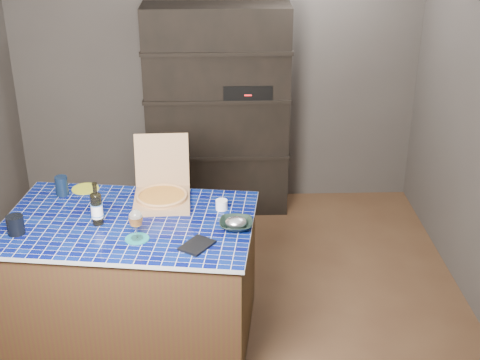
{
  "coord_description": "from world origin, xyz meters",
  "views": [
    {
      "loc": [
        0.01,
        -3.87,
        2.78
      ],
      "look_at": [
        0.14,
        0.0,
        0.97
      ],
      "focal_mm": 50.0,
      "sensor_mm": 36.0,
      "label": 1
    }
  ],
  "objects_px": {
    "mead_bottle": "(97,208)",
    "dvd_case": "(197,245)",
    "kitchen_island": "(133,278)",
    "wine_glass": "(136,219)",
    "pizza_box": "(162,194)",
    "bowl": "(236,224)"
  },
  "relations": [
    {
      "from": "mead_bottle",
      "to": "bowl",
      "type": "distance_m",
      "value": 0.84
    },
    {
      "from": "kitchen_island",
      "to": "dvd_case",
      "type": "bearing_deg",
      "value": -28.99
    },
    {
      "from": "mead_bottle",
      "to": "dvd_case",
      "type": "relative_size",
      "value": 1.42
    },
    {
      "from": "pizza_box",
      "to": "dvd_case",
      "type": "distance_m",
      "value": 0.62
    },
    {
      "from": "kitchen_island",
      "to": "dvd_case",
      "type": "xyz_separation_m",
      "value": [
        0.43,
        -0.32,
        0.42
      ]
    },
    {
      "from": "wine_glass",
      "to": "kitchen_island",
      "type": "bearing_deg",
      "value": 109.47
    },
    {
      "from": "dvd_case",
      "to": "bowl",
      "type": "bearing_deg",
      "value": 77.47
    },
    {
      "from": "dvd_case",
      "to": "kitchen_island",
      "type": "bearing_deg",
      "value": 178.49
    },
    {
      "from": "bowl",
      "to": "dvd_case",
      "type": "bearing_deg",
      "value": -137.78
    },
    {
      "from": "mead_bottle",
      "to": "wine_glass",
      "type": "relative_size",
      "value": 1.47
    },
    {
      "from": "pizza_box",
      "to": "wine_glass",
      "type": "height_order",
      "value": "pizza_box"
    },
    {
      "from": "pizza_box",
      "to": "bowl",
      "type": "distance_m",
      "value": 0.59
    },
    {
      "from": "pizza_box",
      "to": "mead_bottle",
      "type": "relative_size",
      "value": 1.62
    },
    {
      "from": "pizza_box",
      "to": "dvd_case",
      "type": "xyz_separation_m",
      "value": [
        0.24,
        -0.57,
        -0.05
      ]
    },
    {
      "from": "pizza_box",
      "to": "mead_bottle",
      "type": "xyz_separation_m",
      "value": [
        -0.37,
        -0.28,
        0.05
      ]
    },
    {
      "from": "dvd_case",
      "to": "bowl",
      "type": "relative_size",
      "value": 0.96
    },
    {
      "from": "kitchen_island",
      "to": "pizza_box",
      "type": "xyz_separation_m",
      "value": [
        0.19,
        0.25,
        0.47
      ]
    },
    {
      "from": "dvd_case",
      "to": "bowl",
      "type": "xyz_separation_m",
      "value": [
        0.23,
        0.21,
        0.02
      ]
    },
    {
      "from": "kitchen_island",
      "to": "pizza_box",
      "type": "bearing_deg",
      "value": 59.91
    },
    {
      "from": "dvd_case",
      "to": "bowl",
      "type": "height_order",
      "value": "bowl"
    },
    {
      "from": "kitchen_island",
      "to": "mead_bottle",
      "type": "xyz_separation_m",
      "value": [
        -0.17,
        -0.03,
        0.52
      ]
    },
    {
      "from": "kitchen_island",
      "to": "wine_glass",
      "type": "distance_m",
      "value": 0.6
    }
  ]
}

